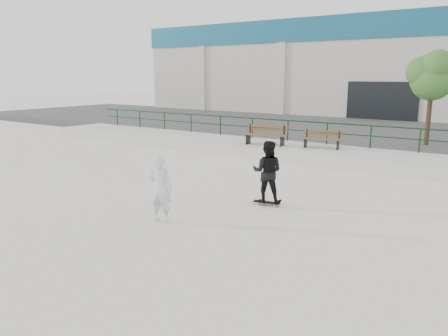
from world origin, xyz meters
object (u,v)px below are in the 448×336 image
Objects in this scene: tree at (434,74)px; seated_skater at (160,188)px; skateboard at (267,203)px; standing_skater at (267,172)px; bench_right at (322,139)px; bench_left at (266,135)px.

seated_skater is at bearing -105.58° from tree.
standing_skater reaches higher than skateboard.
skateboard is (1.36, -7.54, -0.82)m from bench_right.
tree is at bearing -119.99° from seated_skater.
skateboard is (3.88, -6.97, -0.87)m from bench_left.
tree reaches higher than standing_skater.
tree is (6.21, 4.16, 2.75)m from bench_left.
bench_right reaches higher than skateboard.
bench_left is 7.97m from tree.
bench_left reaches higher than bench_right.
seated_skater is (-3.88, -13.91, -2.82)m from tree.
skateboard is at bearing -91.76° from bench_right.
skateboard is 0.45× the size of standing_skater.
bench_left is at bearing -179.18° from bench_right.
bench_left is at bearing -146.19° from tree.
bench_right is at bearing -98.47° from standing_skater.
bench_left is 1.15× the size of bench_right.
bench_left is 2.58m from bench_right.
bench_right is 1.00× the size of standing_skater.
standing_skater is (3.88, -6.97, 0.03)m from bench_left.
standing_skater is at bearing -101.85° from tree.
standing_skater reaches higher than bench_left.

